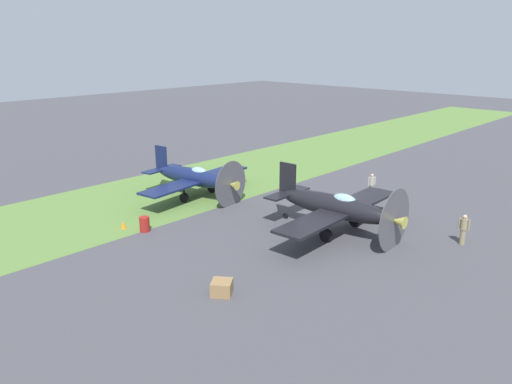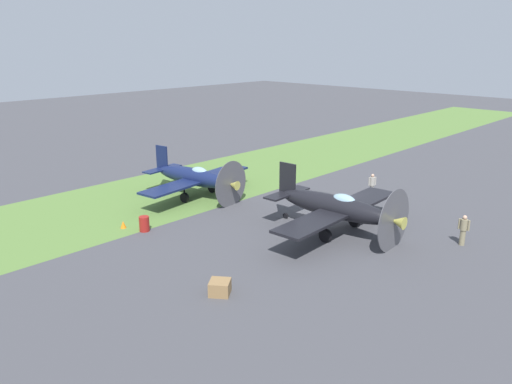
% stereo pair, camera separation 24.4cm
% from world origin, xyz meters
% --- Properties ---
extents(ground_plane, '(160.00, 160.00, 0.00)m').
position_xyz_m(ground_plane, '(0.00, 0.00, 0.00)').
color(ground_plane, '#424247').
extents(grass_verge, '(120.00, 11.00, 0.01)m').
position_xyz_m(grass_verge, '(0.00, -11.99, 0.00)').
color(grass_verge, '#567A38').
rests_on(grass_verge, ground).
extents(airplane_lead, '(10.63, 8.42, 3.79)m').
position_xyz_m(airplane_lead, '(2.16, 1.85, 1.59)').
color(airplane_lead, black).
rests_on(airplane_lead, ground).
extents(airplane_wingman, '(9.86, 7.83, 3.49)m').
position_xyz_m(airplane_wingman, '(3.29, -9.59, 1.46)').
color(airplane_wingman, '#141E47').
rests_on(airplane_wingman, ground).
extents(ground_crew_chief, '(0.38, 0.63, 1.73)m').
position_xyz_m(ground_crew_chief, '(-1.14, 8.02, 0.91)').
color(ground_crew_chief, '#847A5B').
rests_on(ground_crew_chief, ground).
extents(ground_crew_mechanic, '(0.58, 0.38, 1.73)m').
position_xyz_m(ground_crew_mechanic, '(-5.38, -0.28, 0.91)').
color(ground_crew_mechanic, '#9E998E').
rests_on(ground_crew_mechanic, ground).
extents(fuel_drum, '(0.60, 0.60, 0.90)m').
position_xyz_m(fuel_drum, '(9.78, -6.44, 0.45)').
color(fuel_drum, maroon).
rests_on(fuel_drum, ground).
extents(supply_crate, '(1.26, 1.26, 0.64)m').
position_xyz_m(supply_crate, '(11.89, 2.51, 0.32)').
color(supply_crate, olive).
rests_on(supply_crate, ground).
extents(runway_marker_cone, '(0.36, 0.36, 0.44)m').
position_xyz_m(runway_marker_cone, '(10.38, -7.78, 0.22)').
color(runway_marker_cone, orange).
rests_on(runway_marker_cone, ground).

